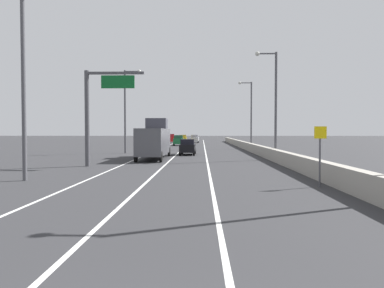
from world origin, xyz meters
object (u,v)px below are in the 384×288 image
car_red_1 (171,138)px  car_yellow_3 (183,139)px  overhead_sign_gantry (96,106)px  car_black_0 (188,147)px  car_silver_4 (195,139)px  speed_advisory_sign (320,151)px  lamp_post_right_third (250,110)px  box_truck (154,140)px  lamp_post_left_mid (127,106)px  lamp_post_left_near (28,73)px  lamp_post_right_second (273,98)px  car_green_2 (178,140)px

car_red_1 → car_yellow_3: 2.89m
overhead_sign_gantry → car_black_0: size_ratio=1.62×
car_yellow_3 → car_silver_4: bearing=36.0°
overhead_sign_gantry → speed_advisory_sign: (14.10, -10.59, -2.96)m
car_yellow_3 → lamp_post_right_third: bearing=-68.5°
box_truck → lamp_post_left_mid: bearing=116.2°
lamp_post_right_third → car_black_0: size_ratio=2.25×
lamp_post_right_third → car_black_0: lamp_post_right_third is taller
overhead_sign_gantry → lamp_post_right_third: bearing=61.7°
speed_advisory_sign → car_yellow_3: bearing=98.4°
lamp_post_left_near → car_silver_4: 70.43m
car_black_0 → lamp_post_right_second: bearing=-41.4°
car_red_1 → box_truck: bearing=-87.1°
lamp_post_left_mid → lamp_post_right_second: bearing=-32.5°
lamp_post_right_second → car_red_1: 54.22m
speed_advisory_sign → car_black_0: speed_advisory_sign is taller
lamp_post_left_mid → car_red_1: bearing=87.2°
speed_advisory_sign → car_red_1: (-13.15, 69.96, -0.71)m
lamp_post_right_third → car_yellow_3: lamp_post_right_third is taller
speed_advisory_sign → lamp_post_left_near: bearing=172.6°
overhead_sign_gantry → lamp_post_right_third: lamp_post_right_third is taller
speed_advisory_sign → car_silver_4: size_ratio=0.66×
car_silver_4 → car_black_0: bearing=-89.9°
lamp_post_right_third → car_green_2: lamp_post_right_third is taller
lamp_post_left_near → box_truck: lamp_post_left_near is taller
box_truck → car_green_2: bearing=89.6°
car_black_0 → car_red_1: car_red_1 is taller
speed_advisory_sign → car_black_0: size_ratio=0.65×
lamp_post_right_second → car_silver_4: lamp_post_right_second is taller
lamp_post_right_second → box_truck: lamp_post_right_second is taller
lamp_post_right_second → lamp_post_left_near: 22.92m
speed_advisory_sign → car_green_2: 54.58m
lamp_post_left_mid → car_green_2: 26.29m
box_truck → car_silver_4: bearing=86.7°
car_yellow_3 → lamp_post_left_near: bearing=-94.4°
overhead_sign_gantry → box_truck: size_ratio=0.77×
lamp_post_left_mid → lamp_post_right_third: bearing=34.4°
lamp_post_right_third → car_green_2: bearing=130.7°
lamp_post_right_second → car_silver_4: bearing=99.0°
lamp_post_left_near → lamp_post_right_third: bearing=65.7°
speed_advisory_sign → car_green_2: speed_advisory_sign is taller
lamp_post_right_second → lamp_post_left_mid: size_ratio=1.00×
car_black_0 → car_yellow_3: 44.51m
car_black_0 → car_yellow_3: car_yellow_3 is taller
speed_advisory_sign → car_black_0: 26.48m
overhead_sign_gantry → car_red_1: (0.95, 59.37, -3.68)m
overhead_sign_gantry → lamp_post_left_near: bearing=-99.2°
lamp_post_left_mid → car_red_1: (2.05, 41.72, -4.92)m
overhead_sign_gantry → box_truck: overhead_sign_gantry is taller
car_green_2 → lamp_post_right_second: bearing=-72.3°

